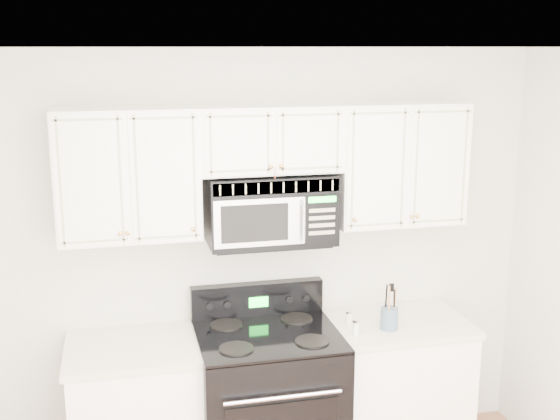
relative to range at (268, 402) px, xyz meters
name	(u,v)px	position (x,y,z in m)	size (l,w,h in m)	color
room	(355,382)	(0.05, -1.39, 0.82)	(3.51, 3.51, 2.61)	#966953
base_cabinet_right	(395,392)	(0.85, 0.04, -0.06)	(0.86, 0.65, 0.92)	white
range	(268,402)	(0.00, 0.00, 0.00)	(0.85, 0.77, 1.14)	black
upper_cabinets	(269,162)	(0.05, 0.19, 1.45)	(2.44, 0.37, 0.75)	white
microwave	(270,209)	(0.05, 0.16, 1.17)	(0.76, 0.43, 0.42)	black
utensil_crock	(389,318)	(0.74, -0.07, 0.51)	(0.11, 0.11, 0.29)	#435A74
shaker_salt	(356,327)	(0.52, -0.11, 0.48)	(0.04, 0.04, 0.10)	silver
shaker_pepper	(349,318)	(0.52, 0.04, 0.48)	(0.04, 0.04, 0.09)	silver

